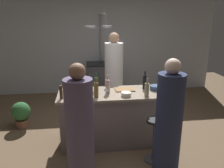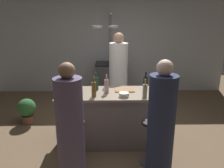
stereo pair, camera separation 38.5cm
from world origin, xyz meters
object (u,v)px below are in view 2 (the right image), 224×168
(wine_bottle_rose, at_px, (107,86))
(wine_bottle_amber, at_px, (94,89))
(chef, at_px, (118,79))
(bar_stool_right, at_px, (150,140))
(wine_bottle_white, at_px, (145,91))
(wine_glass_by_chef, at_px, (79,88))
(guest_left, at_px, (70,131))
(cutting_board, at_px, (125,90))
(pepper_mill, at_px, (60,90))
(wine_bottle_green, at_px, (96,83))
(mixing_bowl_ceramic, at_px, (124,95))
(guest_right, at_px, (161,128))
(wine_glass_near_right_guest, at_px, (104,89))
(bar_stool_left, at_px, (76,141))
(mixing_bowl_blue, at_px, (157,89))
(wine_glass_near_left_guest, at_px, (70,87))
(stove_range, at_px, (110,79))
(potted_plant, at_px, (27,109))
(wine_bottle_dark, at_px, (145,83))

(wine_bottle_rose, bearing_deg, wine_bottle_amber, -138.34)
(chef, height_order, bar_stool_right, chef)
(chef, distance_m, wine_bottle_white, 1.34)
(chef, relative_size, wine_glass_by_chef, 12.27)
(guest_left, distance_m, cutting_board, 1.35)
(pepper_mill, distance_m, wine_bottle_white, 1.32)
(wine_bottle_green, relative_size, mixing_bowl_ceramic, 1.92)
(guest_right, distance_m, pepper_mill, 1.63)
(wine_glass_by_chef, bearing_deg, wine_glass_near_right_guest, -8.14)
(guest_right, distance_m, bar_stool_left, 1.24)
(guest_right, xyz_separation_m, wine_bottle_rose, (-0.69, 0.95, 0.26))
(cutting_board, height_order, wine_bottle_amber, wine_bottle_amber)
(guest_left, bearing_deg, wine_bottle_white, 36.93)
(pepper_mill, bearing_deg, mixing_bowl_ceramic, -0.68)
(cutting_board, distance_m, mixing_bowl_ceramic, 0.31)
(pepper_mill, xyz_separation_m, wine_bottle_white, (1.32, -0.05, 0.01))
(chef, relative_size, wine_bottle_amber, 5.62)
(guest_left, height_order, wine_bottle_white, guest_left)
(bar_stool_left, height_order, cutting_board, cutting_board)
(mixing_bowl_blue, bearing_deg, mixing_bowl_ceramic, -155.85)
(bar_stool_right, bearing_deg, wine_glass_near_left_guest, 154.26)
(wine_bottle_amber, height_order, mixing_bowl_blue, wine_bottle_amber)
(stove_range, relative_size, bar_stool_left, 1.31)
(stove_range, height_order, potted_plant, stove_range)
(potted_plant, bearing_deg, wine_glass_by_chef, -34.77)
(wine_bottle_rose, relative_size, wine_glass_near_right_guest, 2.10)
(guest_right, relative_size, wine_bottle_rose, 5.33)
(potted_plant, distance_m, wine_bottle_rose, 1.92)
(wine_bottle_white, distance_m, wine_bottle_dark, 0.39)
(potted_plant, distance_m, wine_glass_by_chef, 1.59)
(chef, distance_m, wine_glass_by_chef, 1.32)
(bar_stool_right, distance_m, wine_bottle_green, 1.28)
(bar_stool_left, distance_m, wine_glass_by_chef, 0.83)
(bar_stool_left, relative_size, cutting_board, 2.12)
(guest_right, relative_size, mixing_bowl_blue, 7.90)
(bar_stool_right, height_order, potted_plant, bar_stool_right)
(wine_bottle_rose, distance_m, mixing_bowl_ceramic, 0.34)
(guest_left, distance_m, wine_bottle_green, 1.23)
(stove_range, xyz_separation_m, potted_plant, (-1.71, -1.72, -0.15))
(stove_range, distance_m, guest_right, 3.48)
(wine_bottle_dark, distance_m, wine_bottle_amber, 0.91)
(potted_plant, bearing_deg, mixing_bowl_blue, -15.51)
(bar_stool_left, distance_m, wine_bottle_amber, 0.81)
(wine_glass_near_right_guest, bearing_deg, wine_bottle_white, -8.99)
(wine_glass_by_chef, bearing_deg, wine_glass_near_left_guest, 160.70)
(mixing_bowl_blue, bearing_deg, chef, 121.01)
(guest_left, bearing_deg, wine_glass_near_right_guest, 65.29)
(stove_range, height_order, chef, chef)
(stove_range, distance_m, wine_bottle_amber, 2.72)
(chef, relative_size, cutting_board, 5.60)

